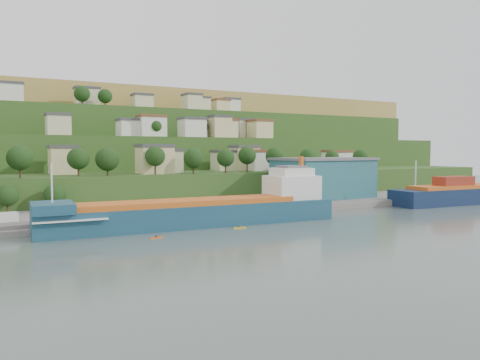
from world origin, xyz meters
TOP-DOWN VIEW (x-y plane):
  - ground at (0.00, 0.00)m, footprint 500.00×500.00m
  - quay at (20.00, 28.00)m, footprint 220.00×26.00m
  - hillside at (0.03, 168.69)m, footprint 360.00×210.76m
  - cargo_ship_near at (-8.82, 9.46)m, footprint 68.67×13.28m
  - cargo_ship_far at (91.28, 9.92)m, footprint 65.51×14.66m
  - warehouse at (42.49, 30.84)m, footprint 32.23×21.07m
  - caravan at (-49.80, 21.77)m, footprint 6.15×3.23m
  - dinghy at (-47.24, 18.87)m, footprint 4.05×1.84m
  - kayak_orange at (-23.68, -0.91)m, footprint 2.89×1.17m
  - kayak_yellow at (-3.97, 1.43)m, footprint 3.10×0.64m

SIDE VIEW (x-z plane):
  - ground at x=0.00m, z-range 0.00..0.00m
  - quay at x=20.00m, z-range -2.00..2.00m
  - hillside at x=0.03m, z-range -47.92..48.08m
  - kayak_orange at x=-23.68m, z-range -0.15..0.57m
  - kayak_yellow at x=-3.97m, z-range -0.16..0.61m
  - dinghy at x=-47.24m, z-range 1.20..1.99m
  - caravan at x=-49.80m, z-range 1.20..3.94m
  - cargo_ship_far at x=91.28m, z-range -6.04..11.62m
  - cargo_ship_near at x=-8.82m, z-range -5.98..11.58m
  - warehouse at x=42.49m, z-range 2.03..14.83m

